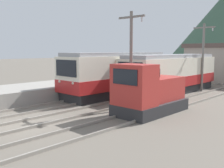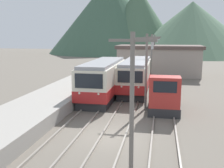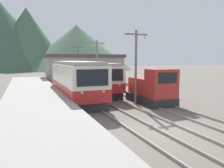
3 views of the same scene
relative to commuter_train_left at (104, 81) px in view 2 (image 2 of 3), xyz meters
name	(u,v)px [view 2 (image 2 of 3)]	position (x,y,z in m)	size (l,w,h in m)	color
ground_plane	(110,137)	(2.60, -9.91, -1.67)	(200.00, 200.00, 0.00)	#665E54
platform_left	(15,122)	(-3.65, -9.91, -1.17)	(4.50, 54.00, 1.00)	gray
track_left	(69,133)	(0.00, -9.91, -1.60)	(1.54, 60.00, 0.14)	gray
track_center	(113,136)	(2.80, -9.91, -1.60)	(1.54, 60.00, 0.14)	gray
track_right	(164,139)	(5.80, -9.91, -1.60)	(1.54, 60.00, 0.14)	gray
commuter_train_left	(104,81)	(0.00, 0.00, 0.00)	(2.84, 10.64, 3.58)	#28282B
commuter_train_center	(136,76)	(2.80, 4.05, -0.08)	(2.84, 11.59, 3.39)	#28282B
shunting_locomotive	(164,96)	(5.80, -3.57, -0.46)	(2.40, 4.89, 3.00)	#28282B
catenary_mast_near	(132,98)	(4.31, -13.70, 1.71)	(2.00, 0.20, 6.14)	slate
catenary_mast_mid	(146,68)	(4.31, -3.41, 1.71)	(2.00, 0.20, 6.14)	slate
catenary_mast_far	(151,58)	(4.31, 6.89, 1.71)	(2.00, 0.20, 6.14)	slate
catenary_mast_distant	(154,53)	(4.31, 17.18, 1.71)	(2.00, 0.20, 6.14)	slate
station_building	(159,60)	(5.06, 16.09, 0.63)	(12.60, 6.30, 4.55)	gray
mountain_backdrop	(138,20)	(-2.74, 65.28, 9.44)	(68.86, 48.55, 25.91)	#517056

